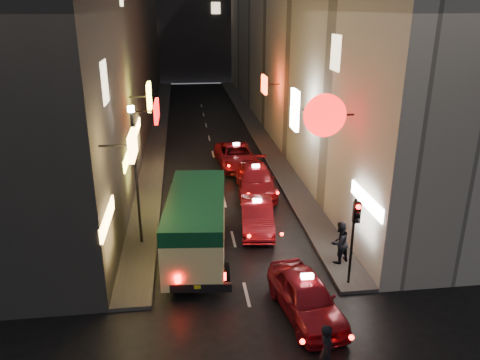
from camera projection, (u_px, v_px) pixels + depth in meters
name	position (u px, v px, depth m)	size (l,w,h in m)	color
building_left	(104.00, 22.00, 37.27)	(7.64, 52.02, 18.00)	#33322F
building_right	(300.00, 22.00, 39.13)	(8.14, 52.00, 18.00)	beige
building_far	(192.00, 1.00, 67.27)	(30.00, 10.00, 22.00)	#2E2E33
sidewalk_left	(158.00, 130.00, 40.82)	(1.50, 52.00, 0.15)	#484442
sidewalk_right	(254.00, 127.00, 41.81)	(1.50, 52.00, 0.15)	#484442
minibus	(196.00, 219.00, 19.63)	(2.93, 6.81, 2.85)	#F9F39C
taxi_near	(306.00, 294.00, 16.19)	(2.95, 5.61, 1.87)	maroon
taxi_second	(257.00, 213.00, 22.55)	(2.65, 5.34, 1.81)	maroon
taxi_third	(256.00, 178.00, 27.07)	(2.59, 5.68, 1.94)	maroon
taxi_far	(236.00, 154.00, 31.47)	(2.52, 5.54, 1.90)	maroon
pedestrian_crossing	(327.00, 348.00, 13.39)	(0.66, 0.42, 2.00)	black
pedestrian_sidewalk	(340.00, 240.00, 19.23)	(0.78, 0.49, 2.06)	black
traffic_light	(355.00, 225.00, 17.13)	(0.26, 0.43, 3.50)	black
lamp_post	(136.00, 167.00, 20.02)	(0.28, 0.28, 6.22)	black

